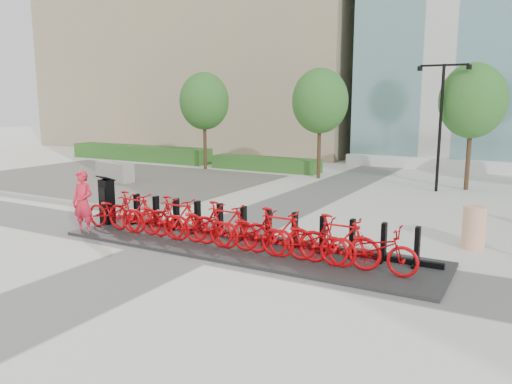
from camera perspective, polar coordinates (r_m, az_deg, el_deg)
The scene contains 26 objects.
ground at distance 12.75m, azimuth -7.28°, elevation -5.97°, with size 120.00×120.00×0.00m, color silver.
gravel_patch at distance 24.40m, azimuth -16.44°, elevation 1.47°, with size 14.00×14.00×0.00m, color #54514A.
curb at distance 21.20m, azimuth -26.31°, elevation -0.25°, with size 14.00×0.25×0.15m, color #999A8E.
hedge_a at distance 31.75m, azimuth -13.17°, elevation 4.36°, with size 10.00×1.40×0.90m, color #2C4F1F.
hedge_b at distance 26.30m, azimuth 1.07°, elevation 3.25°, with size 6.00×1.20×0.70m, color #2C4F1F.
tree_0 at distance 26.66m, azimuth -5.94°, elevation 10.27°, with size 2.60×2.60×5.10m.
tree_1 at distance 23.53m, azimuth 7.33°, elevation 10.26°, with size 2.60×2.60×5.10m.
tree_2 at distance 21.93m, azimuth 23.50°, elevation 9.52°, with size 2.60×2.60×5.10m.
streetlamp at distance 21.08m, azimuth 20.39°, elevation 8.49°, with size 2.00×0.20×5.00m.
dock_pad at distance 12.28m, azimuth -1.53°, elevation -6.33°, with size 9.60×2.40×0.08m, color #282828.
dock_rail_posts at distance 12.52m, azimuth -0.19°, elevation -3.79°, with size 8.02×0.50×0.85m, color black, non-canonical shape.
bike_0 at distance 14.24m, azimuth -15.90°, elevation -2.16°, with size 0.67×1.91×1.00m, color #B30307.
bike_1 at distance 13.73m, azimuth -13.79°, elevation -2.27°, with size 0.52×1.86×1.12m, color #B30307.
bike_2 at distance 13.27m, azimuth -11.50°, elevation -2.85°, with size 0.67×1.91×1.00m, color #B30307.
bike_3 at distance 12.81m, azimuth -9.06°, elevation -2.99°, with size 0.52×1.86×1.12m, color #B30307.
bike_4 at distance 12.40m, azimuth -6.43°, elevation -3.63°, with size 0.67×1.91×1.00m, color #B30307.
bike_5 at distance 11.99m, azimuth -3.63°, elevation -3.79°, with size 0.52×1.86×1.12m, color #B30307.
bike_6 at distance 11.64m, azimuth -0.64°, elevation -4.48°, with size 0.67×1.91×1.00m, color #B30307.
bike_7 at distance 11.29m, azimuth 2.54°, elevation -4.66°, with size 0.52×1.86×1.12m, color #B30307.
bike_8 at distance 11.02m, azimuth 5.89°, elevation -5.39°, with size 0.67×1.91×1.00m, color #B30307.
bike_9 at distance 10.75m, azimuth 9.44°, elevation -5.57°, with size 0.52×1.86×1.12m, color #B30307.
bike_10 at distance 10.55m, azimuth 13.13°, elevation -6.31°, with size 0.67×1.91×1.00m, color #B30307.
kiosk at distance 14.96m, azimuth -16.68°, elevation -0.94°, with size 0.47×0.41×1.40m.
worker_red at distance 14.29m, azimuth -19.18°, elevation -1.13°, with size 0.63×0.41×1.73m, color red.
construction_barrel at distance 13.29m, azimuth 23.64°, elevation -3.75°, with size 0.55×0.55×1.05m, color #D85A10.
jersey_barrier at distance 23.57m, azimuth -15.84°, elevation 2.24°, with size 2.21×0.60×0.85m, color gray.
Camera 1 is at (7.34, -9.81, 3.53)m, focal length 35.00 mm.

